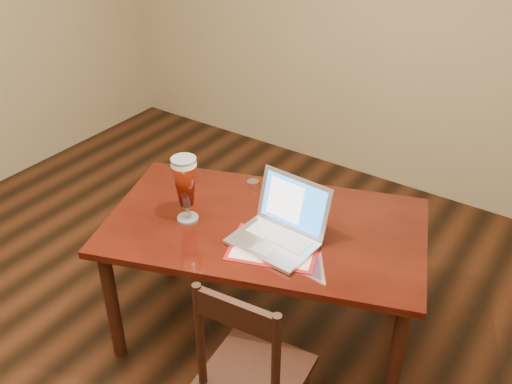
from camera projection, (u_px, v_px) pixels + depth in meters
The scene contains 3 objects.
room_shell at pixel (75, 17), 1.71m from camera, with size 4.51×5.01×2.71m.
dining_table at pixel (261, 235), 2.68m from camera, with size 1.66×1.27×1.01m.
dining_chair at pixel (252, 373), 2.24m from camera, with size 0.42×0.41×0.91m.
Camera 1 is at (1.42, -1.12, 2.23)m, focal length 40.00 mm.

